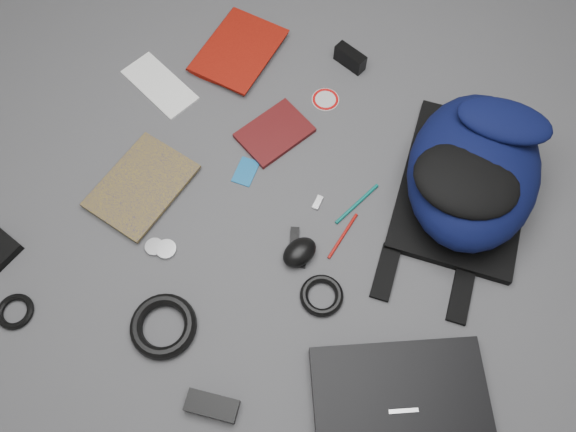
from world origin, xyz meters
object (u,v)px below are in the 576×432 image
at_px(textbook_red, 210,38).
at_px(dvd_case, 275,133).
at_px(power_brick, 212,406).
at_px(laptop, 402,412).
at_px(compact_camera, 350,58).
at_px(backpack, 474,170).
at_px(mouse, 300,252).
at_px(comic_book, 114,168).

distance_m(textbook_red, dvd_case, 0.38).
height_order(textbook_red, power_brick, same).
bearing_deg(dvd_case, power_brick, -50.28).
bearing_deg(laptop, textbook_red, 110.78).
xyz_separation_m(dvd_case, power_brick, (0.20, -0.71, 0.01)).
xyz_separation_m(dvd_case, compact_camera, (0.09, 0.32, 0.02)).
relative_size(backpack, textbook_red, 1.87).
bearing_deg(mouse, laptop, -9.68).
distance_m(backpack, laptop, 0.61).
height_order(compact_camera, power_brick, compact_camera).
distance_m(laptop, compact_camera, 0.98).
distance_m(comic_book, mouse, 0.55).
relative_size(backpack, compact_camera, 5.22).
bearing_deg(compact_camera, mouse, -61.45).
height_order(laptop, compact_camera, compact_camera).
bearing_deg(power_brick, dvd_case, 93.34).
bearing_deg(laptop, backpack, 65.72).
relative_size(backpack, power_brick, 4.28).
bearing_deg(comic_book, power_brick, -30.24).
distance_m(textbook_red, mouse, 0.74).
bearing_deg(textbook_red, dvd_case, -30.60).
distance_m(backpack, mouse, 0.48).
height_order(dvd_case, power_brick, power_brick).
bearing_deg(textbook_red, compact_camera, 16.95).
distance_m(backpack, comic_book, 0.94).
bearing_deg(backpack, mouse, -138.66).
bearing_deg(dvd_case, compact_camera, 98.32).
xyz_separation_m(laptop, textbook_red, (-0.91, 0.74, -0.00)).
relative_size(comic_book, compact_camera, 2.77).
height_order(compact_camera, mouse, compact_camera).
distance_m(compact_camera, mouse, 0.62).
bearing_deg(compact_camera, comic_book, -108.29).
bearing_deg(backpack, power_brick, -121.13).
distance_m(comic_book, compact_camera, 0.74).
height_order(laptop, power_brick, laptop).
relative_size(textbook_red, comic_book, 1.01).
relative_size(dvd_case, mouse, 2.04).
bearing_deg(mouse, power_brick, -69.22).
bearing_deg(backpack, dvd_case, 178.89).
bearing_deg(mouse, textbook_red, 160.42).
relative_size(backpack, dvd_case, 2.64).
height_order(dvd_case, mouse, mouse).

